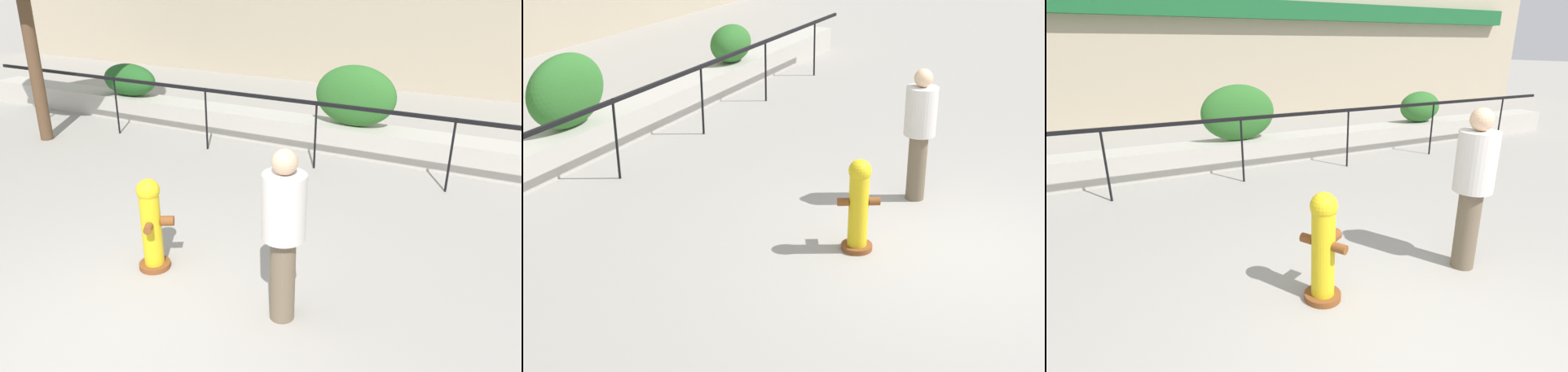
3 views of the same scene
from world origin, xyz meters
TOP-DOWN VIEW (x-y plane):
  - ground_plane at (0.00, 0.00)m, footprint 120.00×120.00m
  - planter_wall_low at (0.00, 6.00)m, footprint 18.00×0.70m
  - fence_railing_segment at (-0.00, 4.90)m, footprint 15.00×0.05m
  - hedge_bush_1 at (0.30, 6.00)m, footprint 1.47×0.57m
  - hedge_bush_2 at (4.89, 6.00)m, footprint 1.08×0.68m
  - fire_hydrant at (-0.43, 1.17)m, footprint 0.49×0.48m
  - pedestrian at (1.22, 1.03)m, footprint 0.42×0.42m

SIDE VIEW (x-z plane):
  - ground_plane at x=0.00m, z-range 0.00..0.00m
  - planter_wall_low at x=0.00m, z-range 0.00..0.50m
  - fire_hydrant at x=-0.43m, z-range 0.01..1.09m
  - hedge_bush_2 at x=4.89m, z-range 0.50..1.23m
  - pedestrian at x=1.22m, z-range 0.12..1.85m
  - fence_railing_segment at x=0.00m, z-range 0.44..1.59m
  - hedge_bush_1 at x=0.30m, z-range 0.50..1.59m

